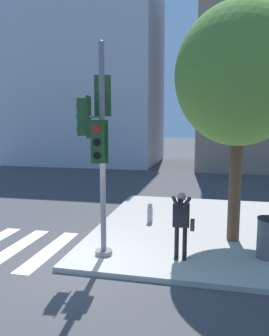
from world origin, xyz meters
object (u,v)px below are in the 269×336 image
(person_photographer, at_px, (182,219))
(traffic_signal_pole, at_px, (98,135))
(street_tree, at_px, (239,76))
(trash_bin, at_px, (268,238))
(fire_hydrant, at_px, (150,213))

(person_photographer, bearing_deg, traffic_signal_pole, -173.60)
(street_tree, distance_m, trash_bin, 4.33)
(traffic_signal_pole, relative_size, fire_hydrant, 7.78)
(fire_hydrant, relative_size, trash_bin, 0.66)
(person_photographer, xyz_separation_m, trash_bin, (2.11, 0.49, -0.48))
(person_photographer, relative_size, trash_bin, 1.62)
(street_tree, height_order, fire_hydrant, street_tree)
(fire_hydrant, xyz_separation_m, trash_bin, (3.38, -2.29, 0.18))
(street_tree, xyz_separation_m, fire_hydrant, (-2.63, 1.13, -4.29))
(person_photographer, distance_m, street_tree, 4.21)
(street_tree, bearing_deg, trash_bin, -57.25)
(trash_bin, bearing_deg, traffic_signal_pole, -170.18)
(traffic_signal_pole, height_order, fire_hydrant, traffic_signal_pole)
(street_tree, bearing_deg, traffic_signal_pole, -151.25)
(person_photographer, xyz_separation_m, street_tree, (1.36, 1.65, 3.63))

